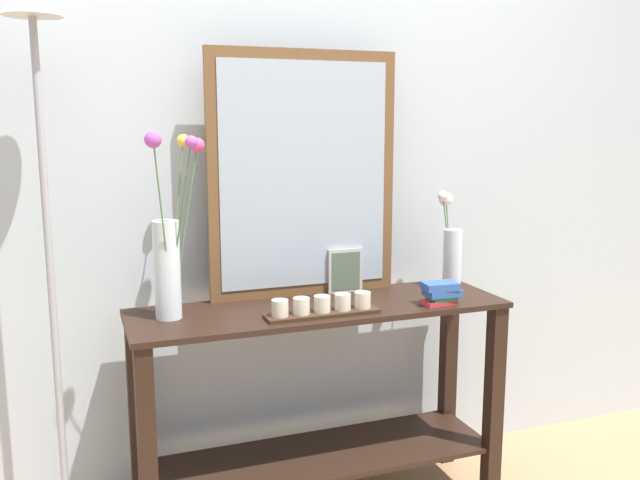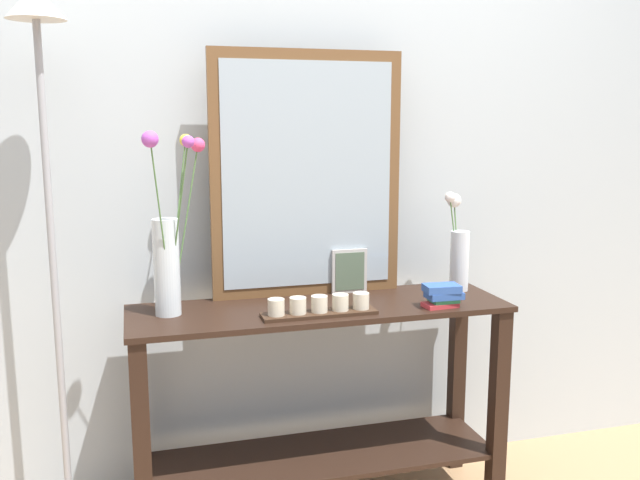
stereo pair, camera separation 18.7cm
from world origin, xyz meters
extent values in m
cube|color=#B2BCC1|center=(0.00, 0.32, 1.35)|extent=(6.40, 0.08, 2.70)
cube|color=black|center=(0.00, 0.00, 0.77)|extent=(1.34, 0.41, 0.02)
cube|color=black|center=(0.00, 0.00, 0.21)|extent=(1.28, 0.37, 0.02)
cube|color=black|center=(-0.63, -0.16, 0.38)|extent=(0.06, 0.06, 0.76)
cube|color=black|center=(0.63, -0.16, 0.38)|extent=(0.06, 0.06, 0.76)
cube|color=black|center=(-0.63, 0.16, 0.38)|extent=(0.06, 0.06, 0.76)
cube|color=black|center=(0.63, 0.16, 0.38)|extent=(0.06, 0.06, 0.76)
cube|color=brown|center=(0.00, 0.17, 1.23)|extent=(0.71, 0.03, 0.90)
cube|color=#9EADB7|center=(0.00, 0.16, 1.23)|extent=(0.63, 0.00, 0.82)
cylinder|color=silver|center=(-0.52, 0.03, 0.95)|extent=(0.09, 0.09, 0.33)
cylinder|color=#4C753D|center=(-0.48, 0.10, 1.08)|extent=(0.09, 0.11, 0.56)
sphere|color=yellow|center=(-0.44, 0.15, 1.36)|extent=(0.04, 0.04, 0.04)
cylinder|color=#4C753D|center=(-0.54, -0.02, 1.09)|extent=(0.06, 0.10, 0.57)
sphere|color=#B24CB7|center=(-0.56, -0.07, 1.37)|extent=(0.05, 0.05, 0.05)
cylinder|color=#4C753D|center=(-0.46, 0.06, 1.08)|extent=(0.11, 0.05, 0.55)
sphere|color=#EA4275|center=(-0.40, 0.08, 1.35)|extent=(0.05, 0.05, 0.05)
cylinder|color=#4C753D|center=(-0.49, -0.01, 1.08)|extent=(0.08, 0.11, 0.56)
sphere|color=#B24CB7|center=(-0.45, -0.06, 1.37)|extent=(0.04, 0.04, 0.04)
cylinder|color=silver|center=(0.58, 0.07, 0.90)|extent=(0.07, 0.07, 0.23)
cylinder|color=#4C753D|center=(0.56, 0.08, 0.97)|extent=(0.06, 0.01, 0.34)
sphere|color=silver|center=(0.53, 0.08, 1.14)|extent=(0.04, 0.04, 0.04)
cylinder|color=#4C753D|center=(0.58, 0.10, 0.97)|extent=(0.01, 0.06, 0.32)
sphere|color=silver|center=(0.57, 0.13, 1.13)|extent=(0.05, 0.05, 0.05)
cube|color=#382316|center=(-0.03, -0.11, 0.79)|extent=(0.39, 0.09, 0.01)
cylinder|color=beige|center=(-0.18, -0.11, 0.82)|extent=(0.06, 0.06, 0.05)
cylinder|color=beige|center=(-0.11, -0.11, 0.82)|extent=(0.06, 0.06, 0.05)
cylinder|color=beige|center=(-0.03, -0.11, 0.82)|extent=(0.06, 0.06, 0.05)
cylinder|color=beige|center=(0.04, -0.11, 0.82)|extent=(0.06, 0.06, 0.05)
cylinder|color=beige|center=(0.11, -0.11, 0.82)|extent=(0.06, 0.06, 0.05)
cube|color=#B7B2AD|center=(0.16, 0.15, 0.87)|extent=(0.14, 0.01, 0.17)
cube|color=#51634D|center=(0.16, 0.14, 0.87)|extent=(0.11, 0.00, 0.14)
cube|color=#C63338|center=(0.40, -0.13, 0.79)|extent=(0.12, 0.08, 0.02)
cube|color=#388E56|center=(0.42, -0.13, 0.81)|extent=(0.09, 0.07, 0.01)
cube|color=#2D519E|center=(0.42, -0.13, 0.83)|extent=(0.12, 0.08, 0.02)
cube|color=#2D519E|center=(0.41, -0.13, 0.85)|extent=(0.13, 0.09, 0.03)
cylinder|color=#9E9EA3|center=(-0.88, 0.06, 0.88)|extent=(0.02, 0.02, 1.71)
cone|color=beige|center=(-0.88, 0.06, 1.78)|extent=(0.18, 0.18, 0.10)
camera|label=1|loc=(-0.81, -2.19, 1.43)|focal=38.22mm
camera|label=2|loc=(-0.63, -2.24, 1.43)|focal=38.22mm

